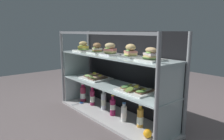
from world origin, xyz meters
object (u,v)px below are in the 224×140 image
at_px(plated_roll_sandwich_far_right, 83,48).
at_px(open_sandwich_tray_right_of_center, 95,77).
at_px(juice_bottle_front_second, 113,107).
at_px(plated_roll_sandwich_right_of_center, 110,50).
at_px(juice_bottle_tucked_behind, 124,114).
at_px(plated_roll_sandwich_left_of_center, 131,52).
at_px(orange_fruit_beside_bottles, 148,133).
at_px(juice_bottle_back_right, 104,101).
at_px(open_sandwich_tray_far_left, 136,90).
at_px(orange_fruit_near_left_post, 159,129).
at_px(juice_bottle_front_fourth, 83,94).
at_px(plated_roll_sandwich_center, 151,56).
at_px(plated_roll_sandwich_far_left, 97,49).
at_px(juice_bottle_front_right_end, 140,118).
at_px(kitchen_scissors, 80,103).
at_px(juice_bottle_front_middle, 92,98).

bearing_deg(plated_roll_sandwich_far_right, open_sandwich_tray_right_of_center, 12.21).
bearing_deg(juice_bottle_front_second, open_sandwich_tray_right_of_center, 176.11).
xyz_separation_m(plated_roll_sandwich_right_of_center, juice_bottle_front_second, (0.03, 0.01, -0.60)).
height_order(plated_roll_sandwich_far_right, juice_bottle_tucked_behind, plated_roll_sandwich_far_right).
distance_m(plated_roll_sandwich_left_of_center, juice_bottle_tucked_behind, 0.62).
bearing_deg(juice_bottle_front_second, orange_fruit_beside_bottles, -7.98).
relative_size(plated_roll_sandwich_left_of_center, juice_bottle_back_right, 0.75).
relative_size(open_sandwich_tray_far_left, orange_fruit_near_left_post, 4.52).
bearing_deg(juice_bottle_tucked_behind, orange_fruit_beside_bottles, -10.42).
xyz_separation_m(juice_bottle_front_fourth, juice_bottle_back_right, (0.40, 0.03, 0.00)).
height_order(juice_bottle_back_right, juice_bottle_front_second, juice_bottle_back_right).
bearing_deg(juice_bottle_back_right, plated_roll_sandwich_center, -2.17).
bearing_deg(orange_fruit_beside_bottles, plated_roll_sandwich_far_right, 176.75).
bearing_deg(juice_bottle_front_fourth, plated_roll_sandwich_center, 0.02).
bearing_deg(plated_roll_sandwich_far_left, juice_bottle_front_second, 0.23).
bearing_deg(open_sandwich_tray_right_of_center, juice_bottle_tucked_behind, -3.61).
xyz_separation_m(plated_roll_sandwich_far_right, orange_fruit_beside_bottles, (1.09, -0.06, -0.65)).
bearing_deg(open_sandwich_tray_far_left, juice_bottle_front_right_end, 8.68).
bearing_deg(kitchen_scissors, juice_bottle_front_fourth, 123.22).
relative_size(juice_bottle_front_fourth, juice_bottle_back_right, 1.02).
bearing_deg(orange_fruit_beside_bottles, plated_roll_sandwich_right_of_center, 173.46).
relative_size(juice_bottle_front_fourth, kitchen_scissors, 1.45).
height_order(juice_bottle_front_second, orange_fruit_beside_bottles, juice_bottle_front_second).
xyz_separation_m(juice_bottle_front_middle, kitchen_scissors, (-0.15, -0.08, -0.09)).
relative_size(plated_roll_sandwich_right_of_center, plated_roll_sandwich_left_of_center, 0.98).
bearing_deg(plated_roll_sandwich_far_right, juice_bottle_tucked_behind, 0.44).
bearing_deg(juice_bottle_back_right, juice_bottle_tucked_behind, -4.99).
height_order(juice_bottle_front_middle, orange_fruit_beside_bottles, juice_bottle_front_middle).
height_order(juice_bottle_front_fourth, juice_bottle_front_middle, juice_bottle_front_middle).
distance_m(plated_roll_sandwich_right_of_center, juice_bottle_front_fourth, 0.82).
bearing_deg(plated_roll_sandwich_far_right, kitchen_scissors, -93.13).
relative_size(plated_roll_sandwich_far_left, open_sandwich_tray_right_of_center, 0.52).
height_order(plated_roll_sandwich_right_of_center, kitchen_scissors, plated_roll_sandwich_right_of_center).
bearing_deg(plated_roll_sandwich_far_right, juice_bottle_front_second, 1.66).
height_order(plated_roll_sandwich_right_of_center, open_sandwich_tray_right_of_center, plated_roll_sandwich_right_of_center).
relative_size(plated_roll_sandwich_far_left, plated_roll_sandwich_right_of_center, 1.04).
bearing_deg(plated_roll_sandwich_center, kitchen_scissors, -175.77).
height_order(plated_roll_sandwich_left_of_center, juice_bottle_front_right_end, plated_roll_sandwich_left_of_center).
xyz_separation_m(juice_bottle_front_fourth, juice_bottle_front_middle, (0.20, 0.00, 0.00)).
bearing_deg(juice_bottle_front_fourth, juice_bottle_front_second, 0.34).
height_order(juice_bottle_back_right, juice_bottle_tucked_behind, juice_bottle_back_right).
distance_m(juice_bottle_front_fourth, juice_bottle_back_right, 0.40).
bearing_deg(open_sandwich_tray_far_left, juice_bottle_back_right, 178.99).
height_order(open_sandwich_tray_far_left, juice_bottle_front_middle, open_sandwich_tray_far_left).
height_order(open_sandwich_tray_right_of_center, juice_bottle_tucked_behind, open_sandwich_tray_right_of_center).
height_order(plated_roll_sandwich_left_of_center, plated_roll_sandwich_center, plated_roll_sandwich_left_of_center).
relative_size(open_sandwich_tray_far_left, kitchen_scissors, 2.09).
relative_size(open_sandwich_tray_far_left, juice_bottle_front_middle, 1.40).
bearing_deg(plated_roll_sandwich_center, plated_roll_sandwich_left_of_center, 175.86).
bearing_deg(plated_roll_sandwich_far_right, plated_roll_sandwich_center, 0.69).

